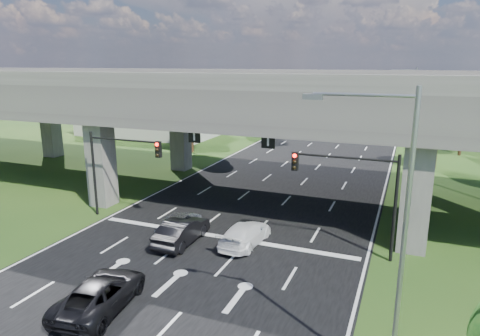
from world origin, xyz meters
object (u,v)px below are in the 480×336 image
Objects in this scene: streetlight_near at (392,223)px; signal_right at (355,184)px; streetlight_far at (408,115)px; car_white at (245,234)px; car_trailing at (101,294)px; car_silver at (179,223)px; signal_left at (118,160)px; streetlight_beyond at (410,101)px; car_dark at (182,231)px.

signal_right is at bearing 102.88° from streetlight_near.
car_white is at bearing -111.56° from streetlight_far.
streetlight_far reaches higher than car_trailing.
streetlight_near is 13.28m from car_white.
car_silver is (-12.77, 9.00, -5.11)m from streetlight_near.
streetlight_beyond is at bearing 63.57° from signal_left.
streetlight_beyond is at bearing 90.00° from streetlight_far.
car_trailing is at bearing 178.81° from streetlight_near.
car_white is 9.40m from car_trailing.
streetlight_far is 25.11m from car_silver.
signal_left is at bearing -116.43° from streetlight_beyond.
car_trailing is (-11.72, 0.24, -5.10)m from streetlight_near.
streetlight_beyond is 2.42× the size of car_silver.
car_trailing reaches higher than car_silver.
streetlight_near is 2.17× the size of car_white.
streetlight_far is 2.17× the size of car_white.
signal_left reaches higher than car_white.
car_silver is (-12.77, -21.00, -5.11)m from streetlight_far.
car_white is (4.48, 0.00, -0.04)m from car_silver.
streetlight_near is 1.00× the size of streetlight_beyond.
streetlight_far reaches higher than car_silver.
car_white is at bearing -162.15° from car_dark.
streetlight_near reaches higher than car_trailing.
signal_right is 1.30× the size of car_white.
signal_right reaches higher than car_silver.
streetlight_near is 46.00m from streetlight_beyond.
streetlight_near is 30.00m from streetlight_far.
car_white is (-8.30, -21.00, -5.15)m from streetlight_far.
streetlight_beyond is (0.00, 16.00, 0.00)m from streetlight_far.
car_trailing is (1.05, -8.76, 0.01)m from car_silver.
car_silver is at bearing -109.05° from streetlight_beyond.
car_trailing is at bearing 90.78° from car_dark.
streetlight_far is at bearing -90.00° from streetlight_beyond.
car_dark reaches higher than car_silver.
signal_left is 20.56m from streetlight_near.
signal_left is (-15.65, 0.00, 0.00)m from signal_right.
streetlight_beyond reaches higher than car_dark.
signal_left is 10.28m from car_white.
signal_right is at bearing -167.35° from car_white.
car_trailing is at bearing 94.94° from car_silver.
streetlight_beyond is 40.32m from car_dark.
streetlight_beyond is 2.16× the size of car_dark.
car_dark is (-11.90, -38.20, -5.05)m from streetlight_beyond.
car_dark is at bearing -167.47° from signal_right.
signal_right reaches higher than car_trailing.
signal_right is 0.60× the size of streetlight_beyond.
streetlight_near reaches higher than car_dark.
streetlight_near reaches higher than car_silver.
car_silver is 4.48m from car_white.
car_silver is at bearing 144.83° from streetlight_near.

